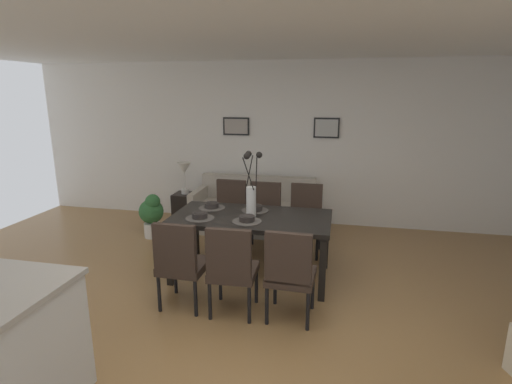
{
  "coord_description": "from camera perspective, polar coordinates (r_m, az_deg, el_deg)",
  "views": [
    {
      "loc": [
        0.72,
        -3.11,
        2.1
      ],
      "look_at": [
        -0.21,
        1.2,
        0.99
      ],
      "focal_mm": 27.65,
      "sensor_mm": 36.0,
      "label": 1
    }
  ],
  "objects": [
    {
      "name": "framed_picture_center",
      "position": [
        6.32,
        10.17,
        9.11
      ],
      "size": [
        0.4,
        0.03,
        0.31
      ],
      "color": "black"
    },
    {
      "name": "dining_chair_near_left",
      "position": [
        3.97,
        -10.89,
        -9.73
      ],
      "size": [
        0.45,
        0.45,
        0.92
      ],
      "color": "#33261E",
      "rests_on": "ground"
    },
    {
      "name": "bowl_far_right",
      "position": [
        4.68,
        -0.14,
        -2.25
      ],
      "size": [
        0.17,
        0.17,
        0.07
      ],
      "color": "#2D2826",
      "rests_on": "dining_table"
    },
    {
      "name": "bowl_near_right",
      "position": [
        4.82,
        -6.43,
        -1.86
      ],
      "size": [
        0.17,
        0.17,
        0.07
      ],
      "color": "#2D2826",
      "rests_on": "dining_table"
    },
    {
      "name": "potted_plant",
      "position": [
        6.03,
        -14.86,
        -3.0
      ],
      "size": [
        0.36,
        0.36,
        0.67
      ],
      "color": "silver",
      "rests_on": "ground"
    },
    {
      "name": "placemat_far_left",
      "position": [
        4.3,
        -1.32,
        -4.26
      ],
      "size": [
        0.32,
        0.32,
        0.01
      ],
      "primitive_type": "cylinder",
      "color": "#4C4742",
      "rests_on": "dining_table"
    },
    {
      "name": "dining_chair_mid_left",
      "position": [
        3.71,
        4.92,
        -11.3
      ],
      "size": [
        0.46,
        0.46,
        0.92
      ],
      "color": "#33261E",
      "rests_on": "ground"
    },
    {
      "name": "framed_picture_left",
      "position": [
        6.53,
        -2.89,
        9.47
      ],
      "size": [
        0.44,
        0.03,
        0.29
      ],
      "color": "black"
    },
    {
      "name": "placemat_near_left",
      "position": [
        4.45,
        -8.11,
        -3.76
      ],
      "size": [
        0.32,
        0.32,
        0.01
      ],
      "primitive_type": "cylinder",
      "color": "#4C4742",
      "rests_on": "dining_table"
    },
    {
      "name": "table_lamp",
      "position": [
        6.39,
        -10.34,
        3.02
      ],
      "size": [
        0.22,
        0.22,
        0.51
      ],
      "color": "beige",
      "rests_on": "side_table"
    },
    {
      "name": "ground_plane",
      "position": [
        3.82,
        -0.75,
        -19.21
      ],
      "size": [
        9.0,
        9.0,
        0.0
      ],
      "primitive_type": "plane",
      "color": "olive"
    },
    {
      "name": "placemat_near_right",
      "position": [
        4.83,
        -6.41,
        -2.28
      ],
      "size": [
        0.32,
        0.32,
        0.01
      ],
      "primitive_type": "cylinder",
      "color": "#4C4742",
      "rests_on": "dining_table"
    },
    {
      "name": "dining_chair_mid_right",
      "position": [
        5.31,
        7.13,
        -3.39
      ],
      "size": [
        0.45,
        0.45,
        0.92
      ],
      "color": "#33261E",
      "rests_on": "ground"
    },
    {
      "name": "dining_table",
      "position": [
        4.52,
        -0.7,
        -4.4
      ],
      "size": [
        1.8,
        0.93,
        0.74
      ],
      "color": "black",
      "rests_on": "ground"
    },
    {
      "name": "bowl_near_left",
      "position": [
        4.44,
        -8.13,
        -3.3
      ],
      "size": [
        0.17,
        0.17,
        0.07
      ],
      "color": "#2D2826",
      "rests_on": "dining_table"
    },
    {
      "name": "centerpiece_vase",
      "position": [
        4.42,
        -0.7,
        0.02
      ],
      "size": [
        0.21,
        0.23,
        0.73
      ],
      "color": "silver",
      "rests_on": "dining_table"
    },
    {
      "name": "sofa",
      "position": [
        6.22,
        -0.26,
        -2.89
      ],
      "size": [
        1.86,
        0.84,
        0.8
      ],
      "color": "#B2A899",
      "rests_on": "ground"
    },
    {
      "name": "bowl_far_left",
      "position": [
        4.29,
        -1.33,
        -3.79
      ],
      "size": [
        0.17,
        0.17,
        0.07
      ],
      "color": "#2D2826",
      "rests_on": "dining_table"
    },
    {
      "name": "ceiling_panel",
      "position": [
        3.62,
        0.63,
        22.69
      ],
      "size": [
        9.0,
        7.2,
        0.08
      ],
      "primitive_type": "cube",
      "color": "white"
    },
    {
      "name": "placemat_far_right",
      "position": [
        4.69,
        -0.14,
        -2.69
      ],
      "size": [
        0.32,
        0.32,
        0.01
      ],
      "primitive_type": "cylinder",
      "color": "#4C4742",
      "rests_on": "dining_table"
    },
    {
      "name": "dining_chair_far_right",
      "position": [
        5.37,
        1.14,
        -3.1
      ],
      "size": [
        0.44,
        0.44,
        0.92
      ],
      "color": "#33261E",
      "rests_on": "ground"
    },
    {
      "name": "side_table",
      "position": [
        6.54,
        -10.1,
        -2.43
      ],
      "size": [
        0.36,
        0.36,
        0.52
      ],
      "primitive_type": "cube",
      "color": "black",
      "rests_on": "ground"
    },
    {
      "name": "dining_chair_far_left",
      "position": [
        3.79,
        -3.54,
        -10.67
      ],
      "size": [
        0.46,
        0.46,
        0.92
      ],
      "color": "#33261E",
      "rests_on": "ground"
    },
    {
      "name": "dining_chair_near_right",
      "position": [
        5.52,
        -3.87,
        -2.64
      ],
      "size": [
        0.45,
        0.45,
        0.92
      ],
      "color": "#33261E",
      "rests_on": "ground"
    },
    {
      "name": "back_wall_panel",
      "position": [
        6.45,
        5.69,
        6.94
      ],
      "size": [
        9.0,
        0.1,
        2.6
      ],
      "primitive_type": "cube",
      "color": "silver",
      "rests_on": "ground"
    }
  ]
}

